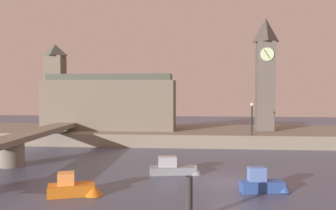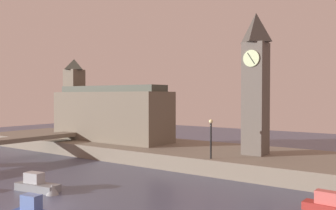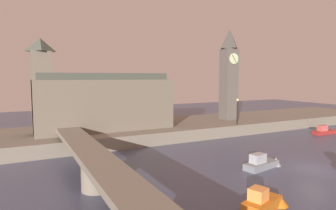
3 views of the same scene
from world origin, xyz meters
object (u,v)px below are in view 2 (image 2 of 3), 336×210
object	(u,v)px
parliament_hall	(108,113)
streetlamp	(211,134)
clock_tower	(256,81)
boat_cruiser_grey	(40,186)

from	to	relation	value
parliament_hall	streetlamp	xyz separation A→B (m)	(17.73, -4.66, -1.27)
streetlamp	clock_tower	bearing A→B (deg)	64.51
parliament_hall	boat_cruiser_grey	size ratio (longest dim) A/B	3.86
clock_tower	parliament_hall	xyz separation A→B (m)	(-20.01, -0.11, -3.60)
parliament_hall	streetlamp	bearing A→B (deg)	-14.74
boat_cruiser_grey	parliament_hall	bearing A→B (deg)	120.46
clock_tower	boat_cruiser_grey	distance (m)	21.57
parliament_hall	boat_cruiser_grey	xyz separation A→B (m)	(10.13, -17.22, -4.59)
parliament_hall	streetlamp	world-z (taller)	parliament_hall
clock_tower	streetlamp	size ratio (longest dim) A/B	3.84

